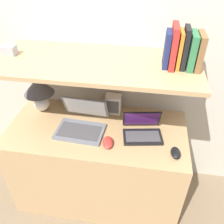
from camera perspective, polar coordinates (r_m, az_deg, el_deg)
The scene contains 18 objects.
ground_plane at distance 2.17m, azimuth -4.78°, elevation -25.06°, with size 12.00×12.00×0.00m, color #7A664C.
wall_back at distance 1.85m, azimuth -1.68°, elevation 14.13°, with size 6.00×0.05×2.40m.
desk at distance 2.03m, azimuth -3.28°, elevation -12.18°, with size 1.32×0.63×0.76m.
back_riser at distance 2.10m, azimuth -1.63°, elevation -1.02°, with size 1.32×0.04×1.24m.
shelf at distance 1.55m, azimuth -3.87°, elevation 11.73°, with size 1.32×0.57×0.03m.
table_lamp at distance 1.92m, azimuth -17.21°, elevation 5.15°, with size 0.23×0.23×0.29m.
laptop_large at distance 1.74m, azimuth -7.29°, elevation -2.76°, with size 0.36×0.33×0.22m.
laptop_small at distance 1.69m, azimuth 7.28°, elevation -4.50°, with size 0.30×0.25×0.17m.
computer_mouse at distance 1.62m, azimuth -1.03°, elevation -7.33°, with size 0.09×0.13×0.04m.
second_mouse at distance 1.61m, azimuth 15.06°, elevation -9.47°, with size 0.07×0.11×0.04m.
router_box at distance 1.87m, azimuth 0.32°, elevation 1.92°, with size 0.12×0.09×0.16m.
book_brown at distance 1.49m, azimuth 20.24°, elevation 13.53°, with size 0.03×0.16×0.21m.
book_green at distance 1.48m, azimuth 18.58°, elevation 13.80°, with size 0.04×0.16×0.21m.
book_black at distance 1.47m, azimuth 17.12°, elevation 14.52°, with size 0.03×0.13×0.24m.
book_orange at distance 1.47m, azimuth 15.89°, elevation 14.30°, with size 0.02×0.14×0.22m.
book_red at distance 1.46m, azimuth 14.55°, elevation 15.02°, with size 0.03×0.17×0.25m.
book_navy at distance 1.47m, azimuth 13.06°, elevation 14.53°, with size 0.03×0.13×0.21m.
shelf_gadget at distance 1.75m, azimuth -23.41°, elevation 13.45°, with size 0.08×0.07×0.06m.
Camera 1 is at (0.32, -0.97, 1.92)m, focal length 38.00 mm.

